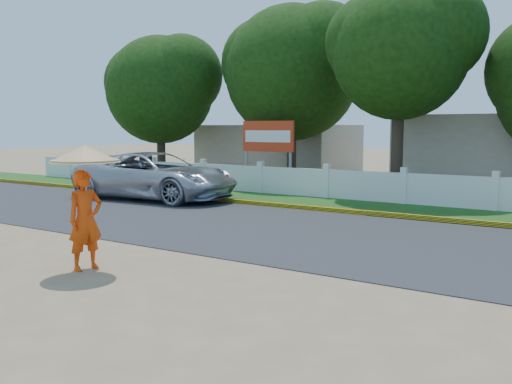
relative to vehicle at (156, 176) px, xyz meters
The scene contains 10 objects.
ground 11.03m from the vehicle, 42.15° to the right, with size 120.00×120.00×0.00m, color #9E8460.
road 8.69m from the vehicle, 19.46° to the right, with size 60.00×7.00×0.02m, color #38383A.
grass_verge 8.53m from the vehicle, 16.20° to the left, with size 60.00×3.50×0.03m, color #2D601E.
curb 8.22m from the vehicle, ahead, with size 40.00×0.18×0.16m, color yellow.
fence 9.01m from the vehicle, 25.10° to the left, with size 40.00×0.10×1.10m, color silver.
building_far 11.78m from the vehicle, 99.03° to the left, with size 8.00×5.00×2.80m, color #B7AD99.
vehicle is the anchor object (origin of this frame).
monk_with_parasol 10.62m from the vehicle, 52.94° to the right, with size 1.29×1.29×2.35m.
billboard 5.39m from the vehicle, 69.85° to the left, with size 2.50×0.13×2.95m.
tree_row 10.42m from the vehicle, 45.49° to the left, with size 30.10×8.00×8.33m.
Camera 1 is at (6.79, -8.03, 2.68)m, focal length 40.00 mm.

